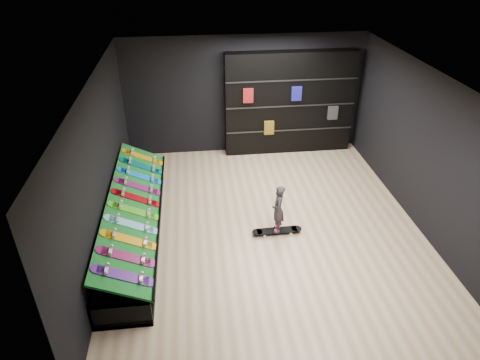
{
  "coord_description": "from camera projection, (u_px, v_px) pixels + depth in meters",
  "views": [
    {
      "loc": [
        -1.33,
        -6.77,
        5.16
      ],
      "look_at": [
        -0.5,
        0.2,
        1.0
      ],
      "focal_mm": 32.0,
      "sensor_mm": 36.0,
      "label": 1
    }
  ],
  "objects": [
    {
      "name": "display_board_6",
      "position": [
        138.0,
        186.0,
        8.46
      ],
      "size": [
        0.93,
        0.22,
        0.5
      ],
      "primitive_type": null,
      "rotation": [
        0.0,
        0.44,
        0.0
      ],
      "color": "#2626BF",
      "rests_on": "turf_ramp"
    },
    {
      "name": "child",
      "position": [
        278.0,
        218.0,
        8.16
      ],
      "size": [
        0.19,
        0.25,
        0.59
      ],
      "primitive_type": "imported",
      "rotation": [
        0.0,
        0.0,
        -1.75
      ],
      "color": "black",
      "rests_on": "floor_skateboard"
    },
    {
      "name": "display_board_7",
      "position": [
        140.0,
        176.0,
        8.82
      ],
      "size": [
        0.93,
        0.22,
        0.5
      ],
      "primitive_type": null,
      "rotation": [
        0.0,
        0.44,
        0.0
      ],
      "color": "blue",
      "rests_on": "turf_ramp"
    },
    {
      "name": "display_board_1",
      "position": [
        126.0,
        257.0,
        6.66
      ],
      "size": [
        0.93,
        0.22,
        0.5
      ],
      "primitive_type": null,
      "rotation": [
        0.0,
        0.44,
        0.0
      ],
      "color": "#E5198C",
      "rests_on": "turf_ramp"
    },
    {
      "name": "display_board_0",
      "position": [
        123.0,
        276.0,
        6.3
      ],
      "size": [
        0.93,
        0.22,
        0.5
      ],
      "primitive_type": null,
      "rotation": [
        0.0,
        0.44,
        0.0
      ],
      "color": "purple",
      "rests_on": "turf_ramp"
    },
    {
      "name": "floor_skateboard",
      "position": [
        277.0,
        232.0,
        8.33
      ],
      "size": [
        0.98,
        0.24,
        0.09
      ],
      "primitive_type": null,
      "rotation": [
        0.0,
        0.0,
        0.02
      ],
      "color": "black",
      "rests_on": "ground"
    },
    {
      "name": "ceiling",
      "position": [
        272.0,
        80.0,
        7.02
      ],
      "size": [
        6.0,
        7.0,
        0.01
      ],
      "primitive_type": "cube",
      "color": "white",
      "rests_on": "ground"
    },
    {
      "name": "wall_front",
      "position": [
        323.0,
        306.0,
        4.8
      ],
      "size": [
        6.0,
        0.02,
        3.0
      ],
      "primitive_type": "cube",
      "color": "black",
      "rests_on": "ground"
    },
    {
      "name": "display_board_8",
      "position": [
        141.0,
        166.0,
        9.18
      ],
      "size": [
        0.93,
        0.22,
        0.5
      ],
      "primitive_type": null,
      "rotation": [
        0.0,
        0.44,
        0.0
      ],
      "color": "#0C8C99",
      "rests_on": "turf_ramp"
    },
    {
      "name": "display_rack",
      "position": [
        135.0,
        226.0,
        8.16
      ],
      "size": [
        0.9,
        4.5,
        0.5
      ],
      "primitive_type": null,
      "color": "black",
      "rests_on": "ground"
    },
    {
      "name": "turf_ramp",
      "position": [
        134.0,
        205.0,
        7.93
      ],
      "size": [
        0.92,
        4.5,
        0.46
      ],
      "primitive_type": "cube",
      "rotation": [
        0.0,
        0.44,
        0.0
      ],
      "color": "#0E5A1A",
      "rests_on": "display_rack"
    },
    {
      "name": "back_shelving",
      "position": [
        289.0,
        103.0,
        10.83
      ],
      "size": [
        3.27,
        0.38,
        2.62
      ],
      "primitive_type": "cube",
      "color": "black",
      "rests_on": "ground"
    },
    {
      "name": "wall_left",
      "position": [
        100.0,
        170.0,
        7.48
      ],
      "size": [
        0.02,
        7.0,
        3.0
      ],
      "primitive_type": "cube",
      "color": "black",
      "rests_on": "ground"
    },
    {
      "name": "display_board_9",
      "position": [
        143.0,
        157.0,
        9.54
      ],
      "size": [
        0.93,
        0.22,
        0.5
      ],
      "primitive_type": null,
      "rotation": [
        0.0,
        0.44,
        0.0
      ],
      "color": "orange",
      "rests_on": "turf_ramp"
    },
    {
      "name": "wall_back",
      "position": [
        244.0,
        96.0,
        10.77
      ],
      "size": [
        6.0,
        0.02,
        3.0
      ],
      "primitive_type": "cube",
      "color": "black",
      "rests_on": "ground"
    },
    {
      "name": "wall_right",
      "position": [
        425.0,
        151.0,
        8.09
      ],
      "size": [
        0.02,
        7.0,
        3.0
      ],
      "primitive_type": "cube",
      "color": "black",
      "rests_on": "ground"
    },
    {
      "name": "display_board_5",
      "position": [
        136.0,
        198.0,
        8.1
      ],
      "size": [
        0.93,
        0.22,
        0.5
      ],
      "primitive_type": null,
      "rotation": [
        0.0,
        0.44,
        0.0
      ],
      "color": "red",
      "rests_on": "turf_ramp"
    },
    {
      "name": "display_board_4",
      "position": [
        134.0,
        211.0,
        7.74
      ],
      "size": [
        0.93,
        0.22,
        0.5
      ],
      "primitive_type": null,
      "rotation": [
        0.0,
        0.44,
        0.0
      ],
      "color": "green",
      "rests_on": "turf_ramp"
    },
    {
      "name": "display_board_2",
      "position": [
        129.0,
        240.0,
        7.02
      ],
      "size": [
        0.93,
        0.22,
        0.5
      ],
      "primitive_type": null,
      "rotation": [
        0.0,
        0.44,
        0.0
      ],
      "color": "yellow",
      "rests_on": "turf_ramp"
    },
    {
      "name": "floor",
      "position": [
        266.0,
        226.0,
        8.55
      ],
      "size": [
        6.0,
        7.0,
        0.01
      ],
      "primitive_type": "cube",
      "color": "beige",
      "rests_on": "ground"
    },
    {
      "name": "display_board_3",
      "position": [
        132.0,
        224.0,
        7.38
      ],
      "size": [
        0.93,
        0.22,
        0.5
      ],
      "primitive_type": null,
      "rotation": [
        0.0,
        0.44,
        0.0
      ],
      "color": "#0CB2E5",
      "rests_on": "turf_ramp"
    }
  ]
}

